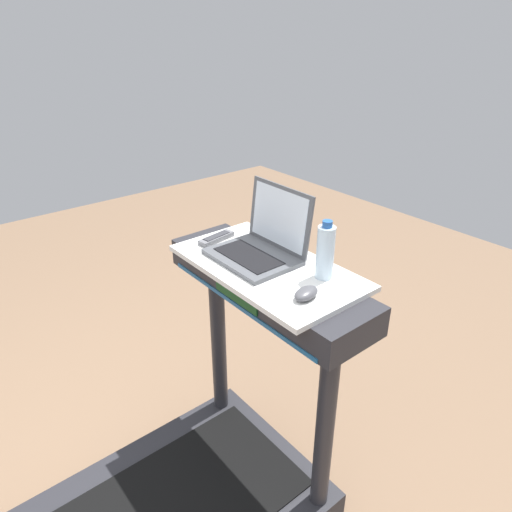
# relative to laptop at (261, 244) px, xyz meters

# --- Properties ---
(desk_board) EXTENTS (0.73, 0.39, 0.02)m
(desk_board) POSITION_rel_laptop_xyz_m (0.07, -0.03, -0.06)
(desk_board) COLOR white
(desk_board) RESTS_ON treadmill_base
(laptop) EXTENTS (0.32, 0.27, 0.26)m
(laptop) POSITION_rel_laptop_xyz_m (0.00, 0.00, 0.00)
(laptop) COLOR #515459
(laptop) RESTS_ON desk_board
(computer_mouse) EXTENTS (0.08, 0.11, 0.03)m
(computer_mouse) POSITION_rel_laptop_xyz_m (0.32, -0.08, -0.03)
(computer_mouse) COLOR #4C4C51
(computer_mouse) RESTS_ON desk_board
(water_bottle) EXTENTS (0.06, 0.06, 0.21)m
(water_bottle) POSITION_rel_laptop_xyz_m (0.26, 0.06, 0.05)
(water_bottle) COLOR silver
(water_bottle) RESTS_ON desk_board
(tv_remote) EXTENTS (0.07, 0.17, 0.02)m
(tv_remote) POSITION_rel_laptop_xyz_m (-0.22, -0.05, -0.04)
(tv_remote) COLOR slate
(tv_remote) RESTS_ON desk_board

